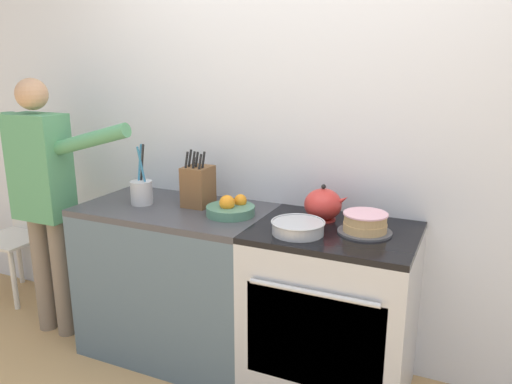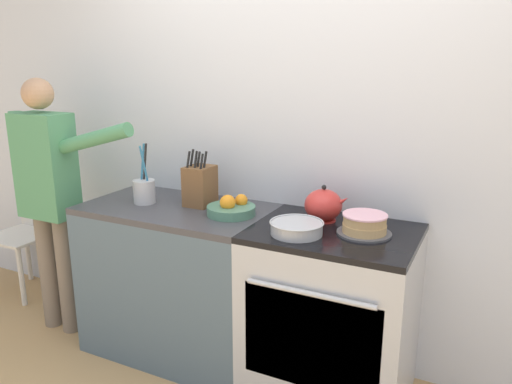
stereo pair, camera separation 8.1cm
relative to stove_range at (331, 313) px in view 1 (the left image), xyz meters
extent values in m
cube|color=silver|center=(-0.26, 0.33, 0.86)|extent=(8.00, 0.04, 2.60)
cube|color=#4C6070|center=(-0.92, 0.00, -0.02)|extent=(1.05, 0.61, 0.85)
cube|color=#3D3D42|center=(-0.92, 0.00, 0.42)|extent=(1.05, 0.61, 0.03)
cube|color=#B7BABF|center=(0.00, 0.00, -0.02)|extent=(0.79, 0.61, 0.86)
cube|color=black|center=(0.00, -0.30, 0.01)|extent=(0.65, 0.01, 0.47)
cylinder|color=#B7BABF|center=(0.00, -0.32, 0.26)|extent=(0.59, 0.02, 0.02)
cube|color=black|center=(0.00, 0.00, 0.43)|extent=(0.79, 0.61, 0.03)
cylinder|color=#4C4C51|center=(0.14, 0.01, 0.45)|extent=(0.26, 0.26, 0.01)
cylinder|color=tan|center=(0.14, 0.01, 0.47)|extent=(0.20, 0.20, 0.04)
cylinder|color=tan|center=(0.14, 0.01, 0.51)|extent=(0.20, 0.20, 0.04)
cylinder|color=#EFB2C1|center=(0.14, 0.01, 0.54)|extent=(0.21, 0.21, 0.01)
cylinder|color=red|center=(-0.10, 0.13, 0.45)|extent=(0.13, 0.13, 0.01)
ellipsoid|color=red|center=(-0.10, 0.13, 0.52)|extent=(0.19, 0.19, 0.16)
cone|color=red|center=(-0.01, 0.13, 0.55)|extent=(0.09, 0.04, 0.08)
sphere|color=black|center=(-0.10, 0.13, 0.62)|extent=(0.02, 0.02, 0.02)
cylinder|color=#B7BABF|center=(-0.14, -0.13, 0.47)|extent=(0.24, 0.24, 0.06)
torus|color=#B7BABF|center=(-0.14, -0.13, 0.50)|extent=(0.26, 0.26, 0.01)
cube|color=brown|center=(-0.81, 0.08, 0.55)|extent=(0.14, 0.16, 0.22)
cylinder|color=black|center=(-0.85, 0.04, 0.71)|extent=(0.01, 0.04, 0.09)
cylinder|color=black|center=(-0.81, 0.04, 0.69)|extent=(0.01, 0.03, 0.06)
cylinder|color=black|center=(-0.77, 0.04, 0.70)|extent=(0.01, 0.04, 0.08)
cylinder|color=black|center=(-0.85, 0.08, 0.71)|extent=(0.01, 0.04, 0.10)
cylinder|color=black|center=(-0.81, 0.08, 0.71)|extent=(0.01, 0.04, 0.09)
cylinder|color=black|center=(-0.77, 0.08, 0.71)|extent=(0.01, 0.04, 0.09)
cylinder|color=black|center=(-0.85, 0.11, 0.70)|extent=(0.01, 0.04, 0.08)
cylinder|color=#B7BABF|center=(-1.12, -0.02, 0.51)|extent=(0.12, 0.12, 0.13)
cylinder|color=black|center=(-1.12, 0.00, 0.64)|extent=(0.04, 0.02, 0.29)
cylinder|color=teal|center=(-1.13, -0.01, 0.63)|extent=(0.03, 0.04, 0.29)
cylinder|color=teal|center=(-1.09, -0.03, 0.63)|extent=(0.03, 0.06, 0.29)
cylinder|color=#4C7F66|center=(-0.56, 0.00, 0.47)|extent=(0.26, 0.26, 0.05)
sphere|color=orange|center=(-0.57, -0.02, 0.51)|extent=(0.08, 0.08, 0.08)
sphere|color=orange|center=(-0.54, 0.06, 0.51)|extent=(0.07, 0.07, 0.07)
cylinder|color=#7A6B5B|center=(-1.82, -0.15, -0.07)|extent=(0.11, 0.11, 0.75)
cylinder|color=#7A6B5B|center=(-1.66, -0.15, -0.07)|extent=(0.11, 0.11, 0.75)
cube|color=#4C8E60|center=(-1.74, -0.15, 0.62)|extent=(0.34, 0.20, 0.62)
cylinder|color=#4C8E60|center=(-1.95, -0.15, 0.67)|extent=(0.08, 0.08, 0.53)
cylinder|color=#4C8E60|center=(-1.35, -0.15, 0.81)|extent=(0.53, 0.08, 0.21)
sphere|color=tan|center=(-1.74, -0.15, 1.05)|extent=(0.18, 0.18, 0.18)
cylinder|color=silver|center=(-2.22, -0.05, -0.23)|extent=(0.04, 0.04, 0.43)
cylinder|color=silver|center=(-2.54, 0.27, -0.23)|extent=(0.04, 0.04, 0.43)
cylinder|color=silver|center=(-2.22, 0.27, -0.23)|extent=(0.04, 0.04, 0.43)
cube|color=silver|center=(-2.38, 0.11, 0.00)|extent=(0.40, 0.40, 0.02)
cube|color=silver|center=(-2.38, 0.29, 0.21)|extent=(0.40, 0.03, 0.40)
camera|label=1|loc=(0.60, -2.22, 1.24)|focal=35.00mm
camera|label=2|loc=(0.67, -2.19, 1.24)|focal=35.00mm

